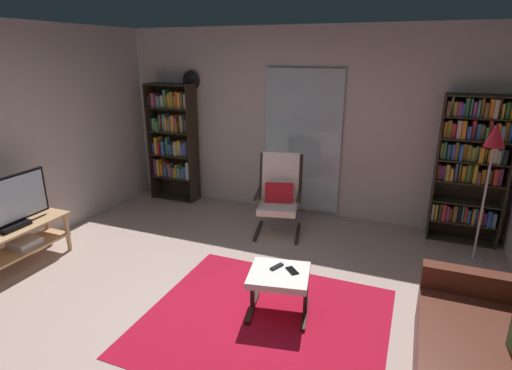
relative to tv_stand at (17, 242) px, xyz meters
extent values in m
plane|color=#B2998D|center=(2.30, -0.08, -0.32)|extent=(7.02, 7.02, 0.00)
cube|color=beige|center=(2.30, 2.82, 0.98)|extent=(5.60, 0.06, 2.60)
cube|color=silver|center=(2.36, 2.75, 0.73)|extent=(1.10, 0.01, 2.00)
cube|color=#A70F26|center=(2.79, 0.13, -0.32)|extent=(2.08, 1.84, 0.01)
cube|color=tan|center=(0.00, -0.02, 0.16)|extent=(0.41, 1.18, 0.02)
cube|color=tan|center=(0.00, -0.02, -0.10)|extent=(0.37, 1.12, 0.02)
cylinder|color=tan|center=(0.16, 0.52, -0.09)|extent=(0.05, 0.05, 0.47)
cylinder|color=tan|center=(-0.16, 0.52, -0.09)|extent=(0.05, 0.05, 0.47)
cube|color=silver|center=(0.00, 0.08, -0.05)|extent=(0.25, 0.28, 0.07)
cube|color=black|center=(0.00, -0.02, 0.19)|extent=(0.20, 0.32, 0.05)
cube|color=black|center=(0.00, -0.02, 0.47)|extent=(0.04, 0.92, 0.51)
cube|color=silver|center=(0.02, -0.02, 0.47)|extent=(0.01, 0.87, 0.46)
cube|color=black|center=(-0.03, 2.56, 0.58)|extent=(0.02, 0.30, 1.81)
cube|color=black|center=(0.70, 2.56, 0.58)|extent=(0.02, 0.30, 1.81)
cube|color=black|center=(0.34, 2.70, 0.58)|extent=(0.74, 0.02, 1.81)
cube|color=black|center=(0.34, 2.56, -0.30)|extent=(0.71, 0.28, 0.02)
cube|color=black|center=(0.34, 2.56, 0.04)|extent=(0.71, 0.28, 0.02)
cube|color=black|center=(0.34, 2.56, 0.40)|extent=(0.71, 0.28, 0.02)
cube|color=black|center=(0.34, 2.56, 0.77)|extent=(0.71, 0.28, 0.02)
cube|color=black|center=(0.34, 2.56, 1.13)|extent=(0.71, 0.28, 0.02)
cube|color=black|center=(0.34, 2.56, 1.47)|extent=(0.71, 0.28, 0.02)
cube|color=#9B308C|center=(0.01, 2.58, 0.18)|extent=(0.03, 0.18, 0.26)
cube|color=#873989|center=(0.05, 2.54, 0.15)|extent=(0.04, 0.14, 0.19)
cube|color=gold|center=(0.09, 2.56, 0.18)|extent=(0.03, 0.22, 0.26)
cube|color=orange|center=(0.13, 2.57, 0.14)|extent=(0.04, 0.17, 0.18)
cube|color=red|center=(0.18, 2.58, 0.16)|extent=(0.04, 0.11, 0.22)
cube|color=#3354B2|center=(0.22, 2.57, 0.14)|extent=(0.04, 0.23, 0.17)
cube|color=#BBBBA4|center=(0.26, 2.56, 0.15)|extent=(0.02, 0.12, 0.20)
cube|color=red|center=(0.30, 2.55, 0.13)|extent=(0.04, 0.16, 0.17)
cube|color=#3359B3|center=(0.34, 2.57, 0.14)|extent=(0.02, 0.23, 0.17)
cube|color=orange|center=(0.38, 2.55, 0.13)|extent=(0.04, 0.16, 0.16)
cube|color=olive|center=(0.42, 2.55, 0.16)|extent=(0.02, 0.18, 0.21)
cube|color=teal|center=(0.46, 2.57, 0.13)|extent=(0.04, 0.22, 0.17)
cube|color=brown|center=(0.50, 2.55, 0.13)|extent=(0.03, 0.18, 0.15)
cube|color=#3267A7|center=(0.54, 2.58, 0.14)|extent=(0.04, 0.23, 0.19)
cube|color=#3962B5|center=(0.59, 2.57, 0.15)|extent=(0.04, 0.21, 0.19)
cube|color=beige|center=(0.63, 2.56, 0.18)|extent=(0.04, 0.22, 0.27)
cube|color=#2B57AB|center=(0.01, 2.58, 0.49)|extent=(0.03, 0.19, 0.16)
cube|color=red|center=(0.05, 2.57, 0.53)|extent=(0.03, 0.13, 0.23)
cube|color=gold|center=(0.09, 2.54, 0.54)|extent=(0.04, 0.20, 0.26)
cube|color=red|center=(0.13, 2.55, 0.50)|extent=(0.04, 0.21, 0.18)
cube|color=black|center=(0.17, 2.55, 0.52)|extent=(0.02, 0.11, 0.21)
cube|color=#3666B9|center=(0.21, 2.57, 0.51)|extent=(0.04, 0.23, 0.20)
cube|color=teal|center=(0.25, 2.55, 0.54)|extent=(0.02, 0.11, 0.27)
cube|color=#3E793C|center=(0.28, 2.55, 0.51)|extent=(0.03, 0.16, 0.19)
cube|color=#2B67A9|center=(0.32, 2.55, 0.49)|extent=(0.04, 0.12, 0.16)
cube|color=#3B64AD|center=(0.36, 2.57, 0.49)|extent=(0.03, 0.14, 0.16)
cube|color=orange|center=(0.40, 2.57, 0.52)|extent=(0.04, 0.15, 0.21)
cube|color=beige|center=(0.44, 2.55, 0.52)|extent=(0.02, 0.21, 0.22)
cube|color=gold|center=(0.47, 2.57, 0.53)|extent=(0.04, 0.14, 0.23)
cube|color=#3D67B8|center=(0.51, 2.58, 0.50)|extent=(0.03, 0.16, 0.19)
cube|color=purple|center=(0.54, 2.58, 0.50)|extent=(0.02, 0.19, 0.17)
cube|color=#365BA7|center=(0.58, 2.55, 0.52)|extent=(0.04, 0.14, 0.21)
cube|color=#2F2128|center=(0.63, 2.56, 0.54)|extent=(0.03, 0.20, 0.25)
cube|color=#192031|center=(0.01, 2.55, 0.87)|extent=(0.03, 0.15, 0.20)
cube|color=#A19739|center=(0.04, 2.56, 0.86)|extent=(0.02, 0.15, 0.17)
cube|color=#2D7E3E|center=(0.08, 2.58, 0.87)|extent=(0.04, 0.22, 0.20)
cube|color=#418B4C|center=(0.14, 2.54, 0.85)|extent=(0.04, 0.21, 0.15)
cube|color=brown|center=(0.17, 2.56, 0.90)|extent=(0.02, 0.16, 0.25)
cube|color=#953E93|center=(0.21, 2.57, 0.88)|extent=(0.03, 0.11, 0.22)
cube|color=teal|center=(0.25, 2.55, 0.90)|extent=(0.02, 0.16, 0.26)
cube|color=orange|center=(0.28, 2.56, 0.88)|extent=(0.03, 0.17, 0.22)
cube|color=teal|center=(0.33, 2.57, 0.86)|extent=(0.03, 0.18, 0.18)
cube|color=brown|center=(0.37, 2.55, 0.89)|extent=(0.04, 0.17, 0.24)
cube|color=orange|center=(0.41, 2.57, 0.90)|extent=(0.04, 0.23, 0.25)
cube|color=#9F3B83|center=(0.45, 2.57, 0.89)|extent=(0.03, 0.18, 0.22)
cube|color=brown|center=(0.49, 2.56, 0.86)|extent=(0.03, 0.24, 0.18)
cube|color=gold|center=(0.53, 2.56, 0.90)|extent=(0.02, 0.12, 0.26)
cube|color=#5A908C|center=(0.56, 2.57, 0.90)|extent=(0.03, 0.19, 0.26)
cube|color=brown|center=(0.60, 2.57, 0.87)|extent=(0.03, 0.12, 0.19)
cube|color=teal|center=(0.65, 2.57, 0.89)|extent=(0.03, 0.11, 0.23)
cube|color=black|center=(0.01, 2.57, 1.21)|extent=(0.03, 0.22, 0.16)
cube|color=#C03B32|center=(0.05, 2.56, 1.24)|extent=(0.03, 0.15, 0.21)
cube|color=#923C8E|center=(0.10, 2.55, 1.24)|extent=(0.04, 0.20, 0.21)
cube|color=brown|center=(0.15, 2.57, 1.23)|extent=(0.03, 0.23, 0.18)
cube|color=#5B97A0|center=(0.18, 2.55, 1.22)|extent=(0.03, 0.19, 0.16)
cube|color=beige|center=(0.23, 2.56, 1.22)|extent=(0.04, 0.16, 0.18)
cube|color=#418351|center=(0.28, 2.57, 1.27)|extent=(0.04, 0.19, 0.26)
cube|color=brown|center=(0.33, 2.58, 1.23)|extent=(0.04, 0.22, 0.19)
cube|color=gold|center=(0.37, 2.54, 1.25)|extent=(0.02, 0.16, 0.22)
cube|color=olive|center=(0.41, 2.56, 1.26)|extent=(0.04, 0.19, 0.24)
cube|color=#A4972D|center=(0.46, 2.57, 1.22)|extent=(0.04, 0.16, 0.18)
cube|color=red|center=(0.50, 2.58, 1.26)|extent=(0.04, 0.24, 0.24)
cube|color=gold|center=(0.55, 2.55, 1.25)|extent=(0.04, 0.19, 0.23)
cube|color=brown|center=(0.59, 2.56, 1.25)|extent=(0.03, 0.20, 0.23)
cube|color=beige|center=(0.63, 2.57, 1.24)|extent=(0.03, 0.18, 0.21)
cube|color=#2B2719|center=(4.11, 2.56, 0.58)|extent=(0.02, 0.30, 1.80)
cube|color=#2B2719|center=(4.88, 2.56, 0.58)|extent=(0.02, 0.30, 1.80)
cube|color=#2B2719|center=(4.49, 2.70, 0.58)|extent=(0.78, 0.02, 1.80)
cube|color=#2B2719|center=(4.49, 2.56, -0.30)|extent=(0.75, 0.28, 0.02)
cube|color=#2B2719|center=(4.49, 2.56, -0.06)|extent=(0.75, 0.28, 0.02)
cube|color=#2B2719|center=(4.49, 2.56, 0.19)|extent=(0.75, 0.28, 0.02)
cube|color=#2B2719|center=(4.49, 2.56, 0.45)|extent=(0.75, 0.28, 0.02)
cube|color=#2B2719|center=(4.49, 2.56, 0.71)|extent=(0.75, 0.28, 0.02)
cube|color=#2B2719|center=(4.49, 2.56, 0.97)|extent=(0.75, 0.28, 0.02)
cube|color=#2B2719|center=(4.49, 2.56, 1.22)|extent=(0.75, 0.28, 0.02)
cube|color=#2B2719|center=(4.49, 2.56, 1.46)|extent=(0.75, 0.28, 0.02)
cube|color=beige|center=(4.14, 2.55, 0.05)|extent=(0.02, 0.24, 0.21)
cube|color=#A89D27|center=(4.18, 2.55, 0.04)|extent=(0.04, 0.19, 0.20)
cube|color=#252D22|center=(4.23, 2.54, 0.06)|extent=(0.03, 0.22, 0.22)
cube|color=red|center=(4.27, 2.55, 0.05)|extent=(0.04, 0.22, 0.21)
cube|color=#8D3884|center=(4.31, 2.55, 0.04)|extent=(0.03, 0.19, 0.19)
cube|color=orange|center=(4.35, 2.56, 0.02)|extent=(0.03, 0.12, 0.15)
cube|color=brown|center=(4.39, 2.56, 0.05)|extent=(0.04, 0.20, 0.20)
cube|color=#172B27|center=(4.44, 2.56, 0.04)|extent=(0.03, 0.11, 0.19)
cube|color=teal|center=(4.48, 2.58, 0.05)|extent=(0.02, 0.17, 0.21)
cube|color=red|center=(4.51, 2.54, 0.05)|extent=(0.02, 0.10, 0.21)
cube|color=#3D64A0|center=(4.55, 2.56, 0.02)|extent=(0.04, 0.13, 0.16)
cube|color=#A98A3D|center=(4.60, 2.55, 0.05)|extent=(0.03, 0.20, 0.20)
cube|color=#3360A7|center=(4.63, 2.55, 0.05)|extent=(0.03, 0.13, 0.21)
cube|color=red|center=(4.66, 2.58, 0.03)|extent=(0.02, 0.17, 0.17)
cube|color=orange|center=(4.68, 2.55, 0.05)|extent=(0.02, 0.16, 0.21)
cube|color=#89328B|center=(4.72, 2.56, 0.02)|extent=(0.03, 0.13, 0.15)
cube|color=blue|center=(4.76, 2.55, 0.05)|extent=(0.04, 0.23, 0.20)
cube|color=teal|center=(4.81, 2.56, 0.03)|extent=(0.04, 0.22, 0.17)
cube|color=orange|center=(4.14, 2.57, 0.55)|extent=(0.02, 0.13, 0.18)
cube|color=#8C3392|center=(4.17, 2.56, 0.55)|extent=(0.02, 0.15, 0.17)
cube|color=#874696|center=(4.20, 2.56, 0.54)|extent=(0.04, 0.11, 0.17)
cube|color=olive|center=(4.24, 2.55, 0.56)|extent=(0.04, 0.20, 0.20)
cube|color=orange|center=(4.29, 2.55, 0.54)|extent=(0.04, 0.19, 0.15)
cube|color=#3868A9|center=(4.33, 2.55, 0.57)|extent=(0.03, 0.14, 0.21)
cube|color=brown|center=(4.37, 2.57, 0.57)|extent=(0.02, 0.14, 0.21)
cube|color=orange|center=(4.42, 2.57, 0.55)|extent=(0.04, 0.11, 0.19)
cube|color=#42893B|center=(4.46, 2.56, 0.57)|extent=(0.03, 0.15, 0.22)
cube|color=brown|center=(4.50, 2.58, 0.56)|extent=(0.02, 0.15, 0.21)
cube|color=gold|center=(4.54, 2.55, 0.57)|extent=(0.04, 0.16, 0.23)
cube|color=brown|center=(4.57, 2.55, 0.53)|extent=(0.04, 0.24, 0.15)
cube|color=orange|center=(4.62, 2.58, 0.55)|extent=(0.04, 0.20, 0.17)
cube|color=brown|center=(4.66, 2.57, 0.57)|extent=(0.02, 0.23, 0.22)
cube|color=#97943F|center=(4.70, 2.58, 0.54)|extent=(0.03, 0.15, 0.17)
cube|color=#C33C30|center=(4.75, 2.57, 0.56)|extent=(0.04, 0.21, 0.19)
cube|color=#9A3C86|center=(4.80, 2.55, 0.56)|extent=(0.04, 0.13, 0.20)
cube|color=olive|center=(4.14, 2.55, 0.81)|extent=(0.03, 0.13, 0.19)
cube|color=#2B8245|center=(4.18, 2.56, 0.82)|extent=(0.03, 0.16, 0.21)
cube|color=#3865A3|center=(4.22, 2.57, 0.81)|extent=(0.04, 0.13, 0.18)
cube|color=#3F59AB|center=(4.27, 2.56, 0.81)|extent=(0.03, 0.18, 0.18)
cube|color=brown|center=(4.30, 2.57, 0.82)|extent=(0.04, 0.19, 0.21)
cube|color=#336BB7|center=(4.35, 2.58, 0.81)|extent=(0.04, 0.23, 0.19)
cube|color=orange|center=(4.39, 2.56, 0.81)|extent=(0.04, 0.11, 0.19)
cube|color=olive|center=(4.44, 2.56, 0.81)|extent=(0.04, 0.12, 0.19)
cube|color=#A39D2D|center=(4.48, 2.57, 0.80)|extent=(0.04, 0.12, 0.16)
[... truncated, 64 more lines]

